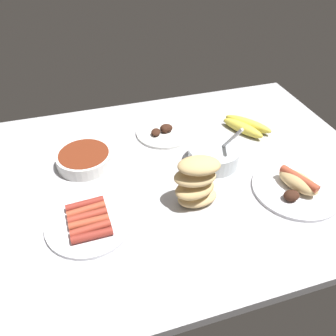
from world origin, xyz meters
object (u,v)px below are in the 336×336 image
(bread_stack, at_px, (196,182))
(plate_sausages, at_px, (89,222))
(bowl_coleslaw, at_px, (214,154))
(plate_grilled_meat, at_px, (164,132))
(bowl_chili, at_px, (85,158))
(banana_bunch, at_px, (245,126))
(plate_hotdog_assembled, at_px, (297,186))

(bread_stack, bearing_deg, plate_sausages, 179.51)
(bowl_coleslaw, distance_m, plate_grilled_meat, 0.22)
(bowl_chili, bearing_deg, plate_grilled_meat, 17.96)
(bread_stack, bearing_deg, bowl_coleslaw, 51.45)
(bread_stack, height_order, banana_bunch, bread_stack)
(bowl_coleslaw, height_order, plate_grilled_meat, bowl_coleslaw)
(bowl_chili, bearing_deg, bowl_coleslaw, -15.48)
(plate_sausages, xyz_separation_m, plate_grilled_meat, (0.30, 0.34, -0.00))
(bowl_coleslaw, bearing_deg, bowl_chili, 164.52)
(bowl_coleslaw, relative_size, plate_sausages, 0.71)
(bowl_coleslaw, height_order, plate_sausages, bowl_coleslaw)
(plate_grilled_meat, bearing_deg, plate_hotdog_assembled, -54.29)
(bowl_chili, xyz_separation_m, plate_sausages, (-0.02, -0.25, -0.01))
(bowl_chili, height_order, bread_stack, bread_stack)
(plate_hotdog_assembled, bearing_deg, banana_bunch, 89.40)
(plate_sausages, bearing_deg, banana_bunch, 25.58)
(bread_stack, xyz_separation_m, plate_sausages, (-0.29, 0.00, -0.06))
(bowl_chili, distance_m, plate_sausages, 0.25)
(plate_sausages, bearing_deg, bowl_chili, 86.26)
(plate_hotdog_assembled, distance_m, plate_sausages, 0.58)
(bread_stack, distance_m, plate_sausages, 0.29)
(bowl_coleslaw, relative_size, plate_grilled_meat, 0.79)
(plate_grilled_meat, bearing_deg, bowl_chili, -162.04)
(plate_hotdog_assembled, distance_m, banana_bunch, 0.32)
(plate_hotdog_assembled, xyz_separation_m, plate_grilled_meat, (-0.28, 0.39, -0.01))
(bowl_chili, xyz_separation_m, bread_stack, (0.27, -0.25, 0.05))
(plate_sausages, bearing_deg, plate_grilled_meat, 48.74)
(bowl_coleslaw, distance_m, plate_sausages, 0.43)
(bowl_coleslaw, xyz_separation_m, plate_hotdog_assembled, (0.18, -0.19, -0.01))
(bread_stack, distance_m, plate_grilled_meat, 0.35)
(bowl_coleslaw, xyz_separation_m, banana_bunch, (0.18, 0.13, -0.01))
(bowl_chili, height_order, plate_sausages, bowl_chili)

